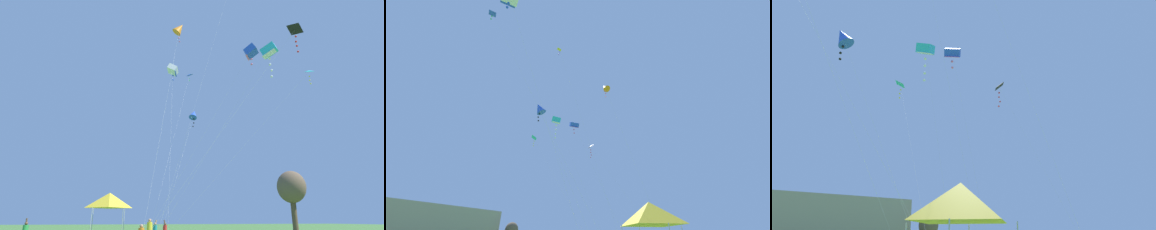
# 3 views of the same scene
# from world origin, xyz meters

# --- Properties ---
(tree_far_centre) EXTENTS (4.80, 4.80, 9.68)m
(tree_far_centre) POSITION_xyz_m (-23.13, 32.96, 6.88)
(tree_far_centre) COLOR brown
(tree_far_centre) RESTS_ON ground
(festival_tent) EXTENTS (3.08, 3.08, 4.13)m
(festival_tent) POSITION_xyz_m (-7.44, 3.24, 3.45)
(festival_tent) COLOR #B7B7BC
(festival_tent) RESTS_ON ground
(person_yellow_shirt) EXTENTS (0.43, 0.43, 1.82)m
(person_yellow_shirt) POSITION_xyz_m (-3.53, 6.57, 0.98)
(person_yellow_shirt) COLOR #473860
(person_yellow_shirt) RESTS_ON ground
(person_red_shirt) EXTENTS (0.35, 0.35, 1.73)m
(person_red_shirt) POSITION_xyz_m (-6.00, 8.30, 0.84)
(person_red_shirt) COLOR brown
(person_red_shirt) RESTS_ON ground
(kite_white_box_0) EXTENTS (11.04, 3.05, 23.49)m
(kite_white_box_0) POSITION_xyz_m (-16.37, 10.70, 22.65)
(kite_white_box_0) COLOR silver
(kite_white_box_0) RESTS_ON ground
(kite_black_delta_1) EXTENTS (3.13, 11.47, 16.02)m
(kite_black_delta_1) POSITION_xyz_m (5.66, 15.84, 15.41)
(kite_black_delta_1) COLOR silver
(kite_black_delta_1) RESTS_ON ground
(kite_blue_box_2) EXTENTS (4.38, 9.86, 17.47)m
(kite_blue_box_2) POSITION_xyz_m (-0.00, 15.01, 16.82)
(kite_blue_box_2) COLOR silver
(kite_blue_box_2) RESTS_ON ground
(kite_cyan_box_3) EXTENTS (4.75, 11.51, 18.79)m
(kite_cyan_box_3) POSITION_xyz_m (-1.08, 17.63, 17.95)
(kite_cyan_box_3) COLOR silver
(kite_cyan_box_3) RESTS_ON ground
(kite_cyan_delta_4) EXTENTS (4.94, 14.74, 16.64)m
(kite_cyan_delta_4) POSITION_xyz_m (-1.16, 22.02, 16.14)
(kite_cyan_delta_4) COLOR silver
(kite_cyan_delta_4) RESTS_ON ground
(kite_blue_diamond_5) EXTENTS (4.84, 5.08, 14.28)m
(kite_blue_diamond_5) POSITION_xyz_m (-9.73, 12.05, 13.53)
(kite_blue_diamond_5) COLOR silver
(kite_blue_diamond_5) RESTS_ON ground
(kite_orange_diamond_6) EXTENTS (5.51, 4.07, 20.35)m
(kite_orange_diamond_6) POSITION_xyz_m (-1.94, 8.45, 19.51)
(kite_orange_diamond_6) COLOR silver
(kite_orange_diamond_6) RESTS_ON ground
(kite_blue_delta_8) EXTENTS (11.34, 7.05, 22.52)m
(kite_blue_delta_8) POSITION_xyz_m (-16.32, 13.20, 21.99)
(kite_blue_delta_8) COLOR silver
(kite_blue_delta_8) RESTS_ON ground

